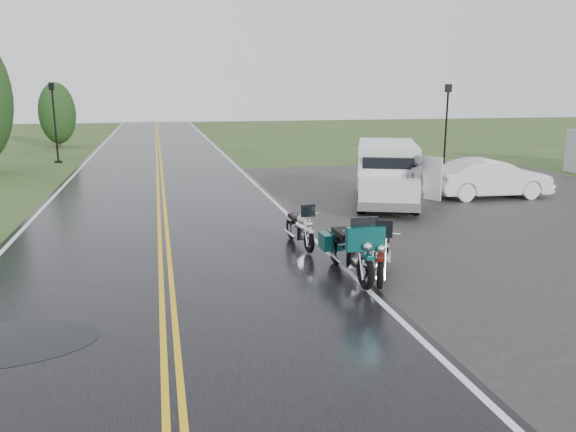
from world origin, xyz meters
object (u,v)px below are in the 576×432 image
at_px(person_at_van, 415,186).
at_px(van_white, 362,181).
at_px(motorcycle_teal, 366,257).
at_px(motorcycle_silver, 309,232).
at_px(motorcycle_red, 381,259).
at_px(lamp_post_far_right, 446,126).
at_px(sedan_white, 491,179).
at_px(lamp_post_far_left, 55,123).

bearing_deg(person_at_van, van_white, -30.80).
distance_m(motorcycle_teal, motorcycle_silver, 2.67).
xyz_separation_m(motorcycle_red, motorcycle_silver, (-0.70, 2.65, -0.09)).
xyz_separation_m(motorcycle_silver, van_white, (2.77, 3.95, 0.48)).
bearing_deg(lamp_post_far_right, motorcycle_red, -121.93).
height_order(motorcycle_red, sedan_white, sedan_white).
bearing_deg(motorcycle_silver, lamp_post_far_left, 109.56).
xyz_separation_m(motorcycle_teal, sedan_white, (7.82, 8.08, -0.01)).
height_order(motorcycle_teal, motorcycle_silver, motorcycle_teal).
distance_m(motorcycle_red, sedan_white, 11.05).
xyz_separation_m(motorcycle_red, lamp_post_far_right, (9.91, 15.91, 1.41)).
xyz_separation_m(motorcycle_silver, sedan_white, (8.22, 5.45, 0.12)).
bearing_deg(lamp_post_far_right, person_at_van, -122.59).
distance_m(sedan_white, lamp_post_far_right, 8.28).
distance_m(motorcycle_silver, lamp_post_far_right, 17.05).
bearing_deg(motorcycle_silver, motorcycle_red, -79.09).
xyz_separation_m(van_white, lamp_post_far_right, (7.85, 9.31, 1.02)).
bearing_deg(lamp_post_far_right, sedan_white, -107.02).
height_order(motorcycle_teal, sedan_white, motorcycle_teal).
distance_m(motorcycle_silver, lamp_post_far_left, 21.59).
height_order(motorcycle_red, motorcycle_silver, motorcycle_red).
bearing_deg(van_white, motorcycle_red, -86.45).
height_order(van_white, person_at_van, van_white).
bearing_deg(person_at_van, motorcycle_red, 48.94).
relative_size(motorcycle_teal, lamp_post_far_right, 0.58).
distance_m(motorcycle_red, person_at_van, 7.02).
height_order(motorcycle_silver, lamp_post_far_right, lamp_post_far_right).
xyz_separation_m(lamp_post_far_left, lamp_post_far_right, (19.21, -6.49, -0.05)).
height_order(person_at_van, lamp_post_far_right, lamp_post_far_right).
bearing_deg(lamp_post_far_right, motorcycle_silver, -128.68).
relative_size(motorcycle_teal, motorcycle_silver, 1.24).
bearing_deg(lamp_post_far_left, motorcycle_teal, -68.10).
relative_size(motorcycle_red, sedan_white, 0.53).
bearing_deg(van_white, motorcycle_teal, -88.82).
relative_size(motorcycle_silver, lamp_post_far_left, 0.45).
height_order(motorcycle_red, lamp_post_far_left, lamp_post_far_left).
bearing_deg(van_white, lamp_post_far_left, 146.64).
bearing_deg(van_white, sedan_white, 36.33).
bearing_deg(lamp_post_far_right, van_white, -130.12).
distance_m(lamp_post_far_left, lamp_post_far_right, 20.27).
bearing_deg(lamp_post_far_left, person_at_van, -51.79).
xyz_separation_m(sedan_white, lamp_post_far_left, (-16.82, 14.29, 1.43)).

